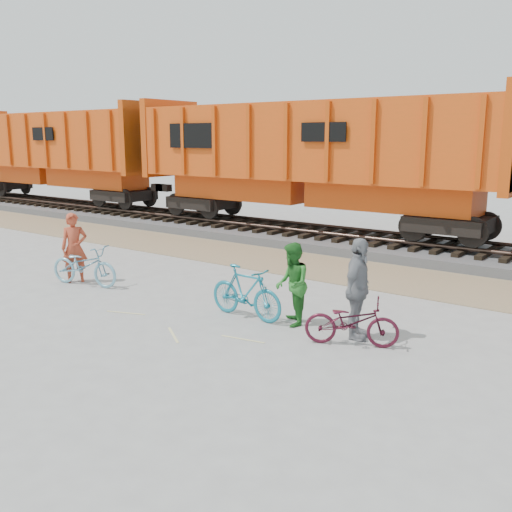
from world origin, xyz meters
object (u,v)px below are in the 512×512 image
(bicycle_blue, at_px, (84,265))
(person_woman, at_px, (358,289))
(person_solo, at_px, (74,248))
(person_man, at_px, (292,284))
(bicycle_maroon, at_px, (352,322))
(hopper_car_center, at_px, (310,157))
(bicycle_teal, at_px, (246,292))
(hopper_car_left, at_px, (55,151))

(bicycle_blue, height_order, person_woman, person_woman)
(bicycle_blue, height_order, person_solo, person_solo)
(person_man, xyz_separation_m, person_woman, (1.40, 0.05, 0.12))
(bicycle_blue, relative_size, bicycle_maroon, 1.17)
(person_man, bearing_deg, bicycle_maroon, 39.21)
(hopper_car_center, height_order, bicycle_teal, hopper_car_center)
(bicycle_maroon, bearing_deg, hopper_car_left, 43.88)
(person_man, bearing_deg, hopper_car_center, 171.55)
(hopper_car_left, xyz_separation_m, person_solo, (13.26, -8.74, -2.11))
(hopper_car_left, relative_size, bicycle_teal, 7.65)
(bicycle_teal, xyz_separation_m, person_solo, (-5.39, -0.21, 0.35))
(person_man, bearing_deg, bicycle_teal, -116.32)
(bicycle_maroon, xyz_separation_m, person_solo, (-7.89, -0.06, 0.46))
(person_solo, distance_m, person_man, 6.41)
(bicycle_maroon, relative_size, person_man, 1.01)
(hopper_car_left, xyz_separation_m, person_man, (19.65, -8.33, -2.18))
(person_solo, height_order, person_man, person_solo)
(hopper_car_left, height_order, hopper_car_center, same)
(hopper_car_left, distance_m, person_woman, 22.71)
(bicycle_blue, bearing_deg, hopper_car_left, 45.03)
(bicycle_blue, bearing_deg, hopper_car_center, -20.25)
(bicycle_maroon, xyz_separation_m, person_woman, (-0.10, 0.40, 0.51))
(hopper_car_center, bearing_deg, person_woman, -53.84)
(hopper_car_left, bearing_deg, person_solo, -33.38)
(bicycle_blue, bearing_deg, person_woman, -97.89)
(bicycle_teal, relative_size, person_solo, 1.02)
(hopper_car_left, height_order, person_woman, hopper_car_left)
(hopper_car_center, bearing_deg, person_solo, -101.27)
(person_solo, xyz_separation_m, person_man, (6.39, 0.41, -0.07))
(bicycle_maroon, bearing_deg, hopper_car_center, 11.51)
(bicycle_maroon, bearing_deg, bicycle_blue, 67.41)
(bicycle_maroon, height_order, person_woman, person_woman)
(bicycle_maroon, bearing_deg, bicycle_teal, 62.75)
(bicycle_blue, distance_m, bicycle_teal, 4.90)
(person_man, relative_size, person_woman, 0.88)
(hopper_car_left, xyz_separation_m, bicycle_maroon, (21.15, -8.68, -2.57))
(bicycle_maroon, distance_m, person_woman, 0.65)
(hopper_car_center, distance_m, person_man, 9.78)
(hopper_car_left, relative_size, bicycle_blue, 7.12)
(person_solo, height_order, person_woman, person_woman)
(person_woman, bearing_deg, person_solo, 84.00)
(hopper_car_center, distance_m, bicycle_blue, 9.26)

